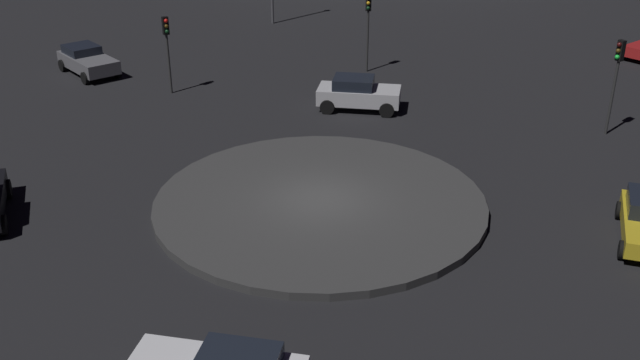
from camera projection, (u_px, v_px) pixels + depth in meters
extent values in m
plane|color=black|center=(320.00, 206.00, 26.53)|extent=(117.64, 117.64, 0.00)
cylinder|color=#383838|center=(320.00, 202.00, 26.46)|extent=(12.06, 12.06, 0.29)
cube|color=silver|center=(359.00, 95.00, 35.40)|extent=(4.08, 4.05, 0.74)
cube|color=black|center=(354.00, 83.00, 35.17)|extent=(2.46, 2.45, 0.52)
cylinder|color=black|center=(389.00, 98.00, 36.15)|extent=(0.66, 0.65, 0.70)
cylinder|color=black|center=(387.00, 110.00, 34.57)|extent=(0.66, 0.65, 0.70)
cylinder|color=black|center=(332.00, 95.00, 36.56)|extent=(0.66, 0.65, 0.70)
cylinder|color=black|center=(327.00, 107.00, 34.98)|extent=(0.66, 0.65, 0.70)
cylinder|color=black|center=(8.00, 189.00, 26.98)|extent=(0.74, 0.43, 0.71)
cylinder|color=black|center=(3.00, 225.00, 24.51)|extent=(0.74, 0.43, 0.71)
cylinder|color=black|center=(625.00, 54.00, 43.46)|extent=(0.25, 0.62, 0.61)
cylinder|color=black|center=(622.00, 250.00, 23.12)|extent=(0.54, 0.63, 0.62)
cylinder|color=black|center=(619.00, 210.00, 25.55)|extent=(0.54, 0.63, 0.62)
cylinder|color=black|center=(170.00, 359.00, 18.33)|extent=(0.64, 0.61, 0.67)
cube|color=slate|center=(89.00, 62.00, 40.55)|extent=(4.37, 2.14, 0.71)
cube|color=black|center=(81.00, 49.00, 40.81)|extent=(1.97, 1.76, 0.45)
cylinder|color=black|center=(117.00, 72.00, 40.19)|extent=(0.69, 0.26, 0.68)
cylinder|color=black|center=(85.00, 78.00, 39.10)|extent=(0.69, 0.26, 0.68)
cylinder|color=black|center=(93.00, 60.00, 42.30)|extent=(0.69, 0.26, 0.68)
cylinder|color=black|center=(62.00, 66.00, 41.22)|extent=(0.69, 0.26, 0.68)
cylinder|color=#2D2D2D|center=(367.00, 42.00, 40.62)|extent=(0.12, 0.12, 3.44)
cube|color=black|center=(369.00, 3.00, 39.68)|extent=(0.37, 0.37, 0.90)
sphere|color=yellow|center=(368.00, 3.00, 39.55)|extent=(0.20, 0.20, 0.20)
sphere|color=#0F3819|center=(368.00, 8.00, 39.67)|extent=(0.20, 0.20, 0.20)
cylinder|color=#2D2D2D|center=(612.00, 98.00, 32.07)|extent=(0.12, 0.12, 3.41)
cube|color=black|center=(621.00, 50.00, 31.14)|extent=(0.33, 0.26, 0.90)
sphere|color=#3F0C0C|center=(619.00, 45.00, 30.96)|extent=(0.20, 0.20, 0.20)
sphere|color=#4C380F|center=(618.00, 51.00, 31.08)|extent=(0.20, 0.20, 0.20)
sphere|color=#1EE53F|center=(617.00, 57.00, 31.19)|extent=(0.20, 0.20, 0.20)
cylinder|color=#2D2D2D|center=(169.00, 64.00, 37.28)|extent=(0.12, 0.12, 3.09)
cube|color=black|center=(165.00, 26.00, 36.41)|extent=(0.24, 0.32, 0.90)
sphere|color=red|center=(166.00, 21.00, 36.18)|extent=(0.20, 0.20, 0.20)
sphere|color=#4C380F|center=(167.00, 26.00, 36.30)|extent=(0.20, 0.20, 0.20)
sphere|color=#0F3819|center=(167.00, 32.00, 36.42)|extent=(0.20, 0.20, 0.20)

